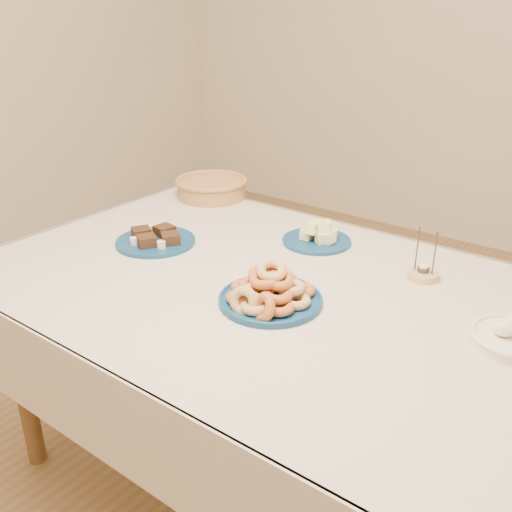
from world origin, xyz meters
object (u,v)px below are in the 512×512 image
Objects in this scene: brownie_plate at (156,239)px; candle_holder at (423,274)px; dining_table at (266,315)px; melon_plate at (318,236)px; wicker_basket at (211,187)px; donut_platter at (270,292)px.

brownie_plate is 0.85m from candle_holder.
brownie_plate is (-0.46, 0.01, 0.12)m from dining_table.
melon_plate is 0.53m from brownie_plate.
wicker_basket is (-0.60, 0.15, 0.02)m from melon_plate.
donut_platter is 0.98× the size of melon_plate.
candle_holder is at bearing -11.55° from wicker_basket.
donut_platter is (0.08, -0.10, 0.14)m from dining_table.
dining_table is 0.47m from brownie_plate.
dining_table is 11.35× the size of candle_holder.
donut_platter is at bearing -50.45° from dining_table.
brownie_plate is at bearing -69.96° from wicker_basket.
wicker_basket reaches higher than dining_table.
dining_table is 0.46m from candle_holder.
candle_holder reaches higher than dining_table.
brownie_plate reaches higher than dining_table.
melon_plate and wicker_basket have the same top height.
wicker_basket is (-0.71, 0.59, 0.01)m from donut_platter.
brownie_plate is 2.23× the size of candle_holder.
melon_plate is (-0.04, 0.34, 0.13)m from dining_table.
dining_table is 0.19m from donut_platter.
candle_holder is at bearing -7.10° from melon_plate.
wicker_basket is 2.51× the size of candle_holder.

